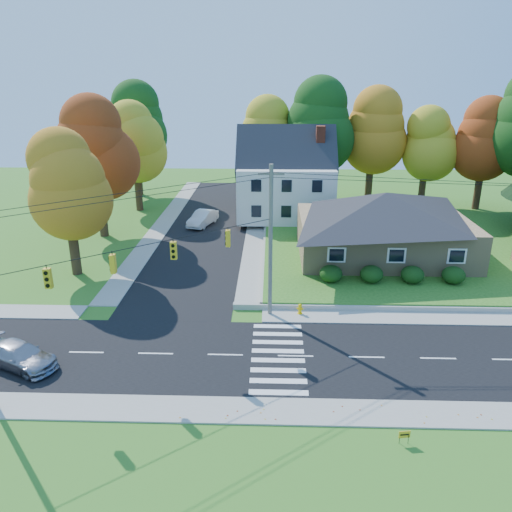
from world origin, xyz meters
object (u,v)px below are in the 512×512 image
at_px(silver_sedan, 19,355).
at_px(white_car, 203,218).
at_px(fire_hydrant, 300,309).
at_px(ranch_house, 384,223).

height_order(silver_sedan, white_car, white_car).
distance_m(silver_sedan, fire_hydrant, 16.97).
distance_m(ranch_house, white_car, 19.56).
xyz_separation_m(ranch_house, fire_hydrant, (-7.50, -10.76, -2.89)).
bearing_deg(fire_hydrant, silver_sedan, -156.45).
relative_size(ranch_house, silver_sedan, 3.18).
bearing_deg(white_car, silver_sedan, -85.39).
height_order(ranch_house, white_car, ranch_house).
relative_size(ranch_house, white_car, 3.09).
distance_m(silver_sedan, white_car, 28.11).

